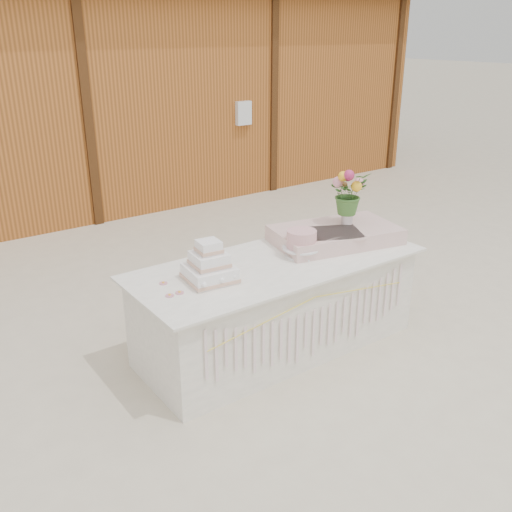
# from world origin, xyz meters

# --- Properties ---
(ground) EXTENTS (80.00, 80.00, 0.00)m
(ground) POSITION_xyz_m (0.00, 0.00, 0.00)
(ground) COLOR beige
(ground) RESTS_ON ground
(barn) EXTENTS (12.60, 4.60, 3.30)m
(barn) POSITION_xyz_m (-0.01, 5.99, 1.68)
(barn) COLOR #A75A23
(barn) RESTS_ON ground
(cake_table) EXTENTS (2.40, 1.00, 0.77)m
(cake_table) POSITION_xyz_m (0.00, -0.00, 0.39)
(cake_table) COLOR white
(cake_table) RESTS_ON ground
(wedding_cake) EXTENTS (0.38, 0.38, 0.31)m
(wedding_cake) POSITION_xyz_m (-0.63, 0.01, 0.87)
(wedding_cake) COLOR white
(wedding_cake) RESTS_ON cake_table
(pink_cake_stand) EXTENTS (0.31, 0.31, 0.22)m
(pink_cake_stand) POSITION_xyz_m (0.22, -0.02, 0.89)
(pink_cake_stand) COLOR white
(pink_cake_stand) RESTS_ON cake_table
(satin_runner) EXTENTS (1.16, 0.82, 0.13)m
(satin_runner) POSITION_xyz_m (0.67, 0.06, 0.84)
(satin_runner) COLOR beige
(satin_runner) RESTS_ON cake_table
(flower_vase) EXTENTS (0.10, 0.10, 0.14)m
(flower_vase) POSITION_xyz_m (0.83, 0.09, 0.97)
(flower_vase) COLOR #B7B6BB
(flower_vase) RESTS_ON satin_runner
(bouquet) EXTENTS (0.34, 0.29, 0.37)m
(bouquet) POSITION_xyz_m (0.83, 0.09, 1.22)
(bouquet) COLOR #396829
(bouquet) RESTS_ON flower_vase
(loose_flowers) EXTENTS (0.20, 0.32, 0.02)m
(loose_flowers) POSITION_xyz_m (-0.94, 0.06, 0.78)
(loose_flowers) COLOR #CE7E8F
(loose_flowers) RESTS_ON cake_table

